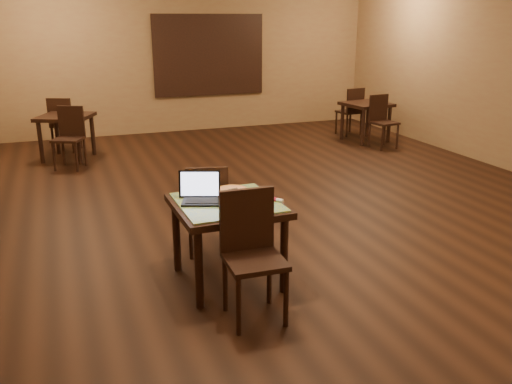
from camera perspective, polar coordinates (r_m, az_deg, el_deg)
name	(u,v)px	position (r m, az deg, el deg)	size (l,w,h in m)	color
ground	(277,201)	(7.11, 2.21, -0.97)	(10.00, 10.00, 0.00)	black
wall_back	(185,58)	(11.54, -7.48, 13.79)	(8.00, 0.02, 3.00)	olive
mural	(209,55)	(11.62, -4.97, 14.15)	(2.34, 0.05, 1.64)	#224F7E
tiled_table	(227,213)	(4.78, -3.02, -2.17)	(0.94, 0.94, 0.76)	black
chair_main_near	(251,247)	(4.27, -0.51, -5.82)	(0.46, 0.46, 1.03)	black
chair_main_far	(207,205)	(5.38, -5.15, -1.34)	(0.49, 0.49, 0.94)	black
laptop	(202,193)	(4.77, -5.74, -0.13)	(0.43, 0.40, 0.25)	black
plate	(258,204)	(4.65, 0.21, -1.28)	(0.26, 0.26, 0.01)	white
pizza_slice	(258,202)	(4.65, 0.21, -1.11)	(0.20, 0.20, 0.02)	#F6E4A4
pizza_pan	(232,192)	(5.00, -2.55, 0.03)	(0.33, 0.33, 0.01)	silver
pizza_whole	(232,190)	(4.99, -2.55, 0.17)	(0.31, 0.31, 0.02)	#F6E4A4
spatula	(235,190)	(4.98, -2.27, 0.24)	(0.09, 0.21, 0.01)	silver
napkin_roll	(276,199)	(4.75, 2.07, -0.78)	(0.11, 0.14, 0.04)	white
other_table_a	(366,109)	(10.73, 11.52, 8.53)	(0.89, 0.89, 0.74)	black
other_table_a_chair_near	(381,118)	(10.27, 13.07, 7.60)	(0.47, 0.47, 0.96)	black
other_table_a_chair_far	(352,109)	(11.22, 10.05, 8.63)	(0.47, 0.47, 0.96)	black
other_table_b	(66,123)	(9.66, -19.40, 6.90)	(1.06, 1.06, 0.75)	black
other_table_b_chair_near	(70,133)	(9.11, -19.02, 5.85)	(0.56, 0.56, 0.97)	black
other_table_b_chair_far	(63,121)	(10.24, -19.65, 7.02)	(0.56, 0.56, 0.97)	black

